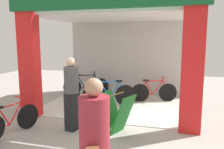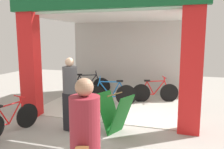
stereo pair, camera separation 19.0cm
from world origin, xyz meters
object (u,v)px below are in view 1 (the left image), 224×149
(bicycle_inside_2, at_px, (86,86))
(pedestrian_0, at_px, (72,93))
(bicycle_inside_0, at_px, (154,92))
(bicycle_inside_1, at_px, (109,94))
(pedestrian_1, at_px, (94,144))
(bicycle_parked_0, at_px, (11,121))
(sandwich_board_sign, at_px, (117,113))

(bicycle_inside_2, distance_m, pedestrian_0, 3.45)
(bicycle_inside_0, bearing_deg, bicycle_inside_1, -146.40)
(bicycle_inside_1, xyz_separation_m, bicycle_inside_2, (-1.26, 1.10, -0.00))
(bicycle_inside_0, xyz_separation_m, pedestrian_1, (-0.22, -5.43, 0.54))
(pedestrian_0, distance_m, pedestrian_1, 2.76)
(bicycle_inside_0, distance_m, bicycle_inside_2, 2.62)
(bicycle_inside_2, xyz_separation_m, pedestrian_1, (2.39, -5.63, 0.51))
(pedestrian_0, bearing_deg, bicycle_inside_2, 106.49)
(bicycle_parked_0, bearing_deg, pedestrian_1, -32.99)
(sandwich_board_sign, bearing_deg, bicycle_inside_1, 110.59)
(sandwich_board_sign, height_order, pedestrian_1, pedestrian_1)
(bicycle_parked_0, bearing_deg, bicycle_inside_1, 62.24)
(bicycle_inside_1, xyz_separation_m, pedestrian_1, (1.13, -4.53, 0.51))
(bicycle_inside_0, height_order, bicycle_inside_2, bicycle_inside_2)
(bicycle_inside_2, distance_m, sandwich_board_sign, 3.76)
(pedestrian_1, bearing_deg, bicycle_inside_1, 103.95)
(bicycle_inside_1, xyz_separation_m, sandwich_board_sign, (0.77, -2.06, 0.08))
(pedestrian_0, xyz_separation_m, pedestrian_1, (1.42, -2.36, -0.01))
(bicycle_inside_1, xyz_separation_m, bicycle_parked_0, (-1.49, -2.83, -0.05))
(bicycle_inside_0, bearing_deg, pedestrian_1, -92.31)
(bicycle_inside_0, xyz_separation_m, bicycle_parked_0, (-2.84, -3.73, -0.02))
(bicycle_inside_0, relative_size, pedestrian_0, 0.88)
(pedestrian_1, bearing_deg, sandwich_board_sign, 98.10)
(bicycle_parked_0, height_order, pedestrian_0, pedestrian_0)
(sandwich_board_sign, distance_m, pedestrian_0, 1.16)
(bicycle_inside_0, relative_size, sandwich_board_sign, 1.63)
(bicycle_inside_2, bearing_deg, bicycle_parked_0, -93.33)
(bicycle_inside_1, bearing_deg, sandwich_board_sign, -69.41)
(bicycle_inside_0, bearing_deg, sandwich_board_sign, -100.93)
(bicycle_inside_2, bearing_deg, pedestrian_0, -73.51)
(bicycle_inside_0, distance_m, bicycle_parked_0, 4.68)
(bicycle_inside_1, relative_size, sandwich_board_sign, 1.77)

